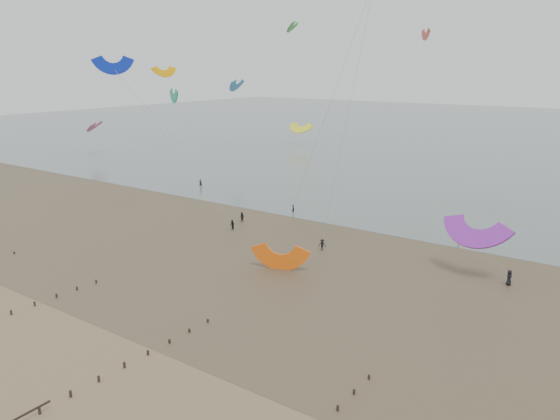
# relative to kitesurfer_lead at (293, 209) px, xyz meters

# --- Properties ---
(ground) EXTENTS (500.00, 500.00, 0.00)m
(ground) POSITION_rel_kitesurfer_lead_xyz_m (12.64, -52.34, -0.77)
(ground) COLOR brown
(ground) RESTS_ON ground
(sea_and_shore) EXTENTS (500.00, 665.00, 0.03)m
(sea_and_shore) POSITION_rel_kitesurfer_lead_xyz_m (8.57, -17.94, -0.77)
(sea_and_shore) COLOR #475654
(sea_and_shore) RESTS_ON ground
(kitesurfer_lead) EXTENTS (0.67, 0.59, 1.55)m
(kitesurfer_lead) POSITION_rel_kitesurfer_lead_xyz_m (0.00, 0.00, 0.00)
(kitesurfer_lead) COLOR black
(kitesurfer_lead) RESTS_ON ground
(kitesurfers) EXTENTS (95.10, 24.84, 1.89)m
(kitesurfers) POSITION_rel_kitesurfer_lead_xyz_m (29.07, -4.72, 0.10)
(kitesurfers) COLOR black
(kitesurfers) RESTS_ON ground
(grounded_kite) EXTENTS (7.76, 6.87, 3.57)m
(grounded_kite) POSITION_rel_kitesurfer_lead_xyz_m (14.01, -23.88, -0.77)
(grounded_kite) COLOR #FE6210
(grounded_kite) RESTS_ON ground
(kites_airborne) EXTENTS (232.38, 118.99, 43.87)m
(kites_airborne) POSITION_rel_kitesurfer_lead_xyz_m (3.56, 34.80, 19.29)
(kites_airborne) COLOR #A32858
(kites_airborne) RESTS_ON ground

